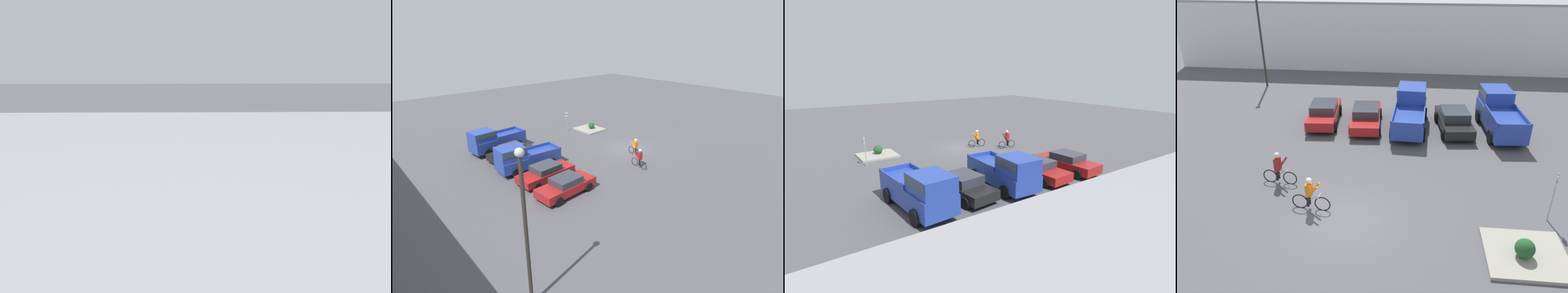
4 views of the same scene
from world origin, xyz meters
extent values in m
plane|color=#4C4C51|center=(0.00, 0.00, 0.00)|extent=(80.00, 80.00, 0.00)
cube|color=maroon|center=(-2.96, 10.01, 0.59)|extent=(2.06, 4.59, 0.61)
cube|color=#2D333D|center=(-2.96, 10.01, 1.14)|extent=(1.71, 2.12, 0.48)
cylinder|color=black|center=(-3.94, 11.38, 0.34)|extent=(0.23, 0.69, 0.68)
cylinder|color=black|center=(-2.19, 11.50, 0.34)|extent=(0.23, 0.69, 0.68)
cylinder|color=black|center=(-3.74, 8.52, 0.34)|extent=(0.23, 0.69, 0.68)
cylinder|color=black|center=(-1.99, 8.64, 0.34)|extent=(0.23, 0.69, 0.68)
cube|color=maroon|center=(-0.16, 9.81, 0.55)|extent=(2.06, 4.71, 0.57)
cube|color=#2D333D|center=(-0.16, 9.81, 1.08)|extent=(1.73, 2.17, 0.50)
cylinder|color=black|center=(-1.14, 11.22, 0.31)|extent=(0.22, 0.63, 0.62)
cylinder|color=black|center=(0.64, 11.33, 0.31)|extent=(0.22, 0.63, 0.62)
cylinder|color=black|center=(-0.97, 8.28, 0.31)|extent=(0.22, 0.63, 0.62)
cylinder|color=black|center=(0.82, 8.39, 0.31)|extent=(0.22, 0.63, 0.62)
cube|color=#233D9E|center=(2.64, 9.60, 0.82)|extent=(2.18, 5.45, 0.92)
cube|color=#233D9E|center=(2.72, 11.20, 1.80)|extent=(1.87, 2.23, 1.02)
cube|color=#333D47|center=(2.72, 11.20, 2.02)|extent=(1.92, 2.06, 0.45)
cube|color=#233D9E|center=(1.67, 8.57, 1.41)|extent=(0.24, 3.21, 0.25)
cube|color=#233D9E|center=(3.50, 8.48, 1.41)|extent=(0.24, 3.21, 0.25)
cube|color=#233D9E|center=(2.50, 6.96, 1.41)|extent=(1.92, 0.18, 0.25)
cylinder|color=black|center=(1.76, 11.30, 0.40)|extent=(0.26, 0.81, 0.80)
cylinder|color=black|center=(3.68, 11.21, 0.40)|extent=(0.26, 0.81, 0.80)
cylinder|color=black|center=(1.60, 7.99, 0.40)|extent=(0.26, 0.81, 0.80)
cylinder|color=black|center=(3.51, 7.89, 0.40)|extent=(0.26, 0.81, 0.80)
cube|color=black|center=(5.44, 9.65, 0.56)|extent=(2.22, 4.43, 0.57)
cube|color=#2D333D|center=(5.44, 9.65, 1.11)|extent=(1.80, 2.08, 0.53)
cylinder|color=black|center=(4.40, 10.92, 0.32)|extent=(0.24, 0.66, 0.64)
cylinder|color=black|center=(6.19, 11.10, 0.32)|extent=(0.24, 0.66, 0.64)
cylinder|color=black|center=(4.68, 8.20, 0.32)|extent=(0.24, 0.66, 0.64)
cylinder|color=black|center=(6.47, 8.38, 0.32)|extent=(0.24, 0.66, 0.64)
cube|color=#233D9E|center=(8.24, 9.59, 0.91)|extent=(2.29, 5.40, 1.06)
cube|color=#233D9E|center=(7.40, 8.47, 1.57)|extent=(0.31, 3.16, 0.25)
cube|color=#233D9E|center=(9.23, 8.61, 1.57)|extent=(0.31, 3.16, 0.25)
cube|color=#233D9E|center=(8.43, 7.00, 1.57)|extent=(1.91, 0.22, 0.25)
cylinder|color=black|center=(7.16, 11.15, 0.43)|extent=(0.28, 0.87, 0.86)
cylinder|color=black|center=(7.40, 7.89, 0.43)|extent=(0.28, 0.87, 0.86)
cylinder|color=black|center=(9.31, 8.03, 0.43)|extent=(0.28, 0.87, 0.86)
torus|color=black|center=(-0.99, 0.50, 0.34)|extent=(0.73, 0.12, 0.73)
torus|color=black|center=(-2.02, 0.60, 0.34)|extent=(0.73, 0.12, 0.73)
cylinder|color=silver|center=(-1.51, 0.55, 0.52)|extent=(0.54, 0.09, 0.38)
cylinder|color=silver|center=(-1.51, 0.55, 0.72)|extent=(0.57, 0.09, 0.04)
cylinder|color=silver|center=(-1.69, 0.56, 0.52)|extent=(0.04, 0.04, 0.35)
cylinder|color=silver|center=(-1.12, 0.51, 0.74)|extent=(0.07, 0.46, 0.02)
cylinder|color=black|center=(-1.60, 0.65, 0.47)|extent=(0.13, 0.13, 0.54)
cylinder|color=black|center=(-1.62, 0.47, 0.47)|extent=(0.13, 0.13, 0.54)
cube|color=orange|center=(-1.56, 0.55, 1.02)|extent=(0.27, 0.38, 0.56)
cylinder|color=orange|center=(-1.34, 0.70, 1.02)|extent=(0.52, 0.14, 0.62)
cylinder|color=orange|center=(-1.37, 0.36, 1.02)|extent=(0.52, 0.14, 0.62)
sphere|color=tan|center=(-1.53, 0.55, 1.42)|extent=(0.23, 0.23, 0.23)
sphere|color=silver|center=(-1.53, 0.55, 1.48)|extent=(0.26, 0.26, 0.26)
torus|color=black|center=(-3.02, 2.43, 0.33)|extent=(0.72, 0.12, 0.71)
torus|color=black|center=(-4.05, 2.53, 0.33)|extent=(0.72, 0.12, 0.71)
cylinder|color=tan|center=(-3.53, 2.48, 0.51)|extent=(0.54, 0.09, 0.38)
cylinder|color=tan|center=(-3.53, 2.48, 0.71)|extent=(0.57, 0.09, 0.04)
cylinder|color=tan|center=(-3.71, 2.50, 0.51)|extent=(0.04, 0.04, 0.35)
cylinder|color=tan|center=(-3.15, 2.44, 0.73)|extent=(0.07, 0.46, 0.02)
cylinder|color=black|center=(-3.63, 2.58, 0.47)|extent=(0.13, 0.13, 0.53)
cylinder|color=black|center=(-3.65, 2.40, 0.47)|extent=(0.13, 0.13, 0.53)
cube|color=maroon|center=(-3.59, 2.49, 1.06)|extent=(0.27, 0.38, 0.65)
cylinder|color=maroon|center=(-3.36, 2.63, 1.06)|extent=(0.52, 0.14, 0.70)
cylinder|color=maroon|center=(-3.40, 2.30, 1.06)|extent=(0.52, 0.14, 0.70)
sphere|color=tan|center=(-3.56, 2.48, 1.50)|extent=(0.22, 0.22, 0.22)
sphere|color=silver|center=(-3.56, 2.48, 1.55)|extent=(0.25, 0.25, 0.25)
cylinder|color=#9E9EA3|center=(8.61, 0.78, 1.16)|extent=(0.06, 0.06, 2.32)
cube|color=white|center=(8.61, 0.78, 2.00)|extent=(0.14, 0.28, 0.45)
cube|color=red|center=(8.61, 0.78, 2.00)|extent=(0.15, 0.28, 0.10)
cube|color=gray|center=(7.15, -1.51, 0.07)|extent=(3.01, 2.71, 0.15)
sphere|color=#1E4C23|center=(7.01, -1.68, 0.51)|extent=(0.73, 0.73, 0.73)
camera|label=1|loc=(1.11, 24.32, 6.60)|focal=35.00mm
camera|label=2|loc=(-18.34, 21.82, 11.09)|focal=28.00mm
camera|label=3|loc=(13.78, 23.66, 7.21)|focal=28.00mm
camera|label=4|loc=(2.56, -12.80, 10.17)|focal=35.00mm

